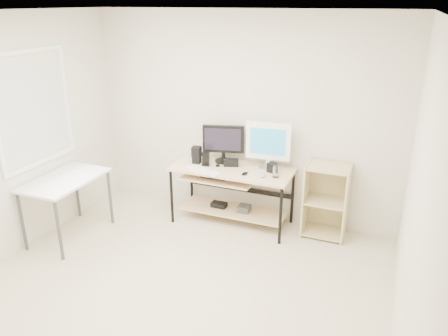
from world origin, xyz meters
TOP-DOWN VIEW (x-y plane):
  - room at (-0.14, 0.04)m, footprint 4.01×4.01m
  - desk at (-0.03, 1.66)m, footprint 1.50×0.65m
  - side_table at (-1.68, 0.60)m, footprint 0.60×1.00m
  - shelf_unit at (1.15, 1.82)m, footprint 0.50×0.40m
  - black_monitor at (-0.19, 1.82)m, footprint 0.52×0.22m
  - white_imac at (0.41, 1.80)m, footprint 0.54×0.17m
  - keyboard at (-0.28, 1.43)m, footprint 0.49×0.28m
  - mouse at (0.42, 1.53)m, footprint 0.11×0.13m
  - center_speaker at (-0.04, 1.72)m, footprint 0.20×0.14m
  - speaker_left at (-0.48, 1.66)m, footprint 0.12×0.12m
  - speaker_right at (0.49, 1.72)m, footprint 0.12×0.12m
  - audio_controller at (-0.33, 1.61)m, footprint 0.10×0.08m
  - volume_puck at (-0.19, 1.64)m, footprint 0.05×0.05m
  - smartphone at (0.21, 1.53)m, footprint 0.06×0.10m
  - coaster at (0.58, 1.56)m, footprint 0.12×0.12m
  - drinking_glass at (0.58, 1.56)m, footprint 0.09×0.09m

SIDE VIEW (x-z plane):
  - shelf_unit at x=1.15m, z-range 0.00..0.90m
  - desk at x=-0.03m, z-range 0.16..0.91m
  - side_table at x=-1.68m, z-range 0.30..1.05m
  - coaster at x=0.58m, z-range 0.75..0.76m
  - smartphone at x=0.21m, z-range 0.75..0.76m
  - keyboard at x=-0.28m, z-range 0.75..0.77m
  - volume_puck at x=-0.19m, z-range 0.75..0.77m
  - mouse at x=0.42m, z-range 0.75..0.79m
  - center_speaker at x=-0.04m, z-range 0.75..0.84m
  - speaker_right at x=0.49m, z-range 0.75..0.86m
  - drinking_glass at x=0.58m, z-range 0.76..0.90m
  - audio_controller at x=-0.33m, z-range 0.75..0.93m
  - speaker_left at x=-0.48m, z-range 0.76..0.97m
  - black_monitor at x=-0.19m, z-range 0.78..1.26m
  - white_imac at x=0.41m, z-range 0.80..1.37m
  - room at x=-0.14m, z-range 0.01..2.63m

